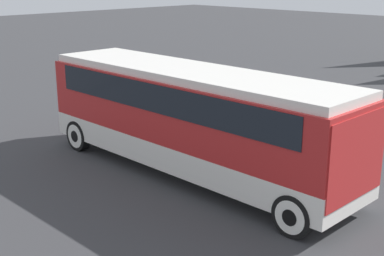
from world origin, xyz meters
name	(u,v)px	position (x,y,z in m)	size (l,w,h in m)	color
ground_plane	(192,173)	(0.00, 0.00, 0.00)	(120.00, 120.00, 0.00)	#38383A
tour_bus	(194,113)	(0.10, 0.00, 1.87)	(10.34, 2.61, 3.11)	silver
parked_car_near	(216,101)	(-3.70, 5.05, 0.73)	(4.48, 1.92, 1.46)	black
parked_car_mid	(263,93)	(-3.32, 7.56, 0.70)	(4.41, 1.79, 1.40)	maroon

